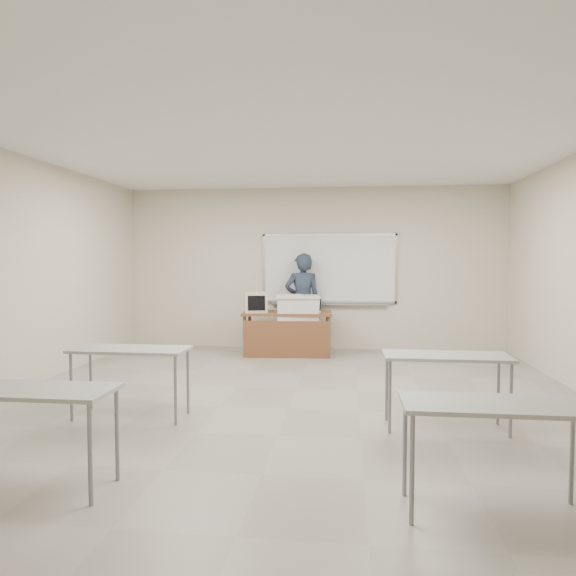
# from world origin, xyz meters

# --- Properties ---
(floor) EXTENTS (7.00, 8.00, 0.01)m
(floor) POSITION_xyz_m (0.00, 0.00, -0.01)
(floor) COLOR gray
(floor) RESTS_ON ground
(whiteboard) EXTENTS (2.48, 0.10, 1.31)m
(whiteboard) POSITION_xyz_m (0.30, 3.97, 1.48)
(whiteboard) COLOR white
(whiteboard) RESTS_ON floor
(student_desks) EXTENTS (4.40, 2.20, 0.73)m
(student_desks) POSITION_xyz_m (-0.00, -1.35, 0.67)
(student_desks) COLOR gray
(student_desks) RESTS_ON floor
(instructor_desk) EXTENTS (1.54, 0.77, 0.75)m
(instructor_desk) POSITION_xyz_m (-0.40, 3.19, 0.56)
(instructor_desk) COLOR brown
(instructor_desk) RESTS_ON floor
(podium) EXTENTS (0.74, 0.54, 1.04)m
(podium) POSITION_xyz_m (-0.20, 3.20, 0.52)
(podium) COLOR silver
(podium) RESTS_ON floor
(crt_monitor) EXTENTS (0.39, 0.44, 0.37)m
(crt_monitor) POSITION_xyz_m (-0.95, 3.18, 0.92)
(crt_monitor) COLOR #B8B09A
(crt_monitor) RESTS_ON instructor_desk
(laptop) EXTENTS (0.29, 0.27, 0.22)m
(laptop) POSITION_xyz_m (0.00, 3.45, 0.80)
(laptop) COLOR black
(laptop) RESTS_ON instructor_desk
(mouse) EXTENTS (0.12, 0.10, 0.04)m
(mouse) POSITION_xyz_m (0.15, 3.10, 0.77)
(mouse) COLOR #AEB2B6
(mouse) RESTS_ON instructor_desk
(keyboard) EXTENTS (0.45, 0.22, 0.02)m
(keyboard) POSITION_xyz_m (-0.35, 3.08, 1.06)
(keyboard) COLOR #B8B09A
(keyboard) RESTS_ON podium
(presenter) EXTENTS (0.71, 0.53, 1.78)m
(presenter) POSITION_xyz_m (-0.17, 3.74, 0.89)
(presenter) COLOR black
(presenter) RESTS_ON floor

